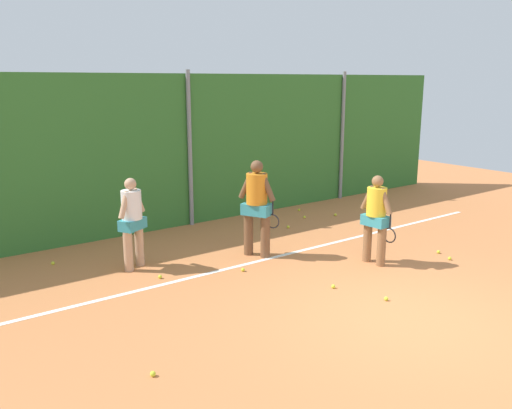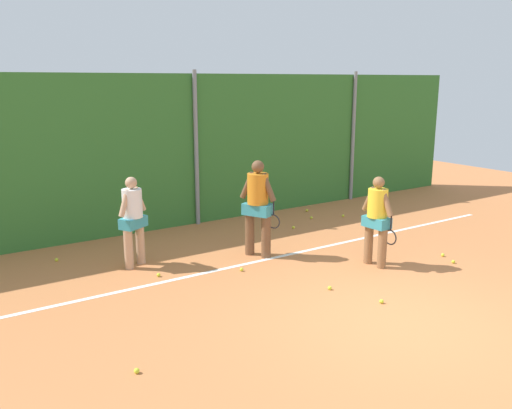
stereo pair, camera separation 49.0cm
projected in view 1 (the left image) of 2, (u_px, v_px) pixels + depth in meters
ground_plane at (319, 280)px, 9.15m from camera, size 26.32×26.32×0.00m
hedge_fence_backdrop at (186, 151)px, 12.38m from camera, size 17.11×0.25×3.50m
fence_post_center at (190, 150)px, 12.23m from camera, size 0.10×0.10×3.59m
fence_post_right at (342, 136)px, 15.07m from camera, size 0.10×0.10×3.59m
court_baseline_paint at (270, 258)px, 10.24m from camera, size 12.50×0.10×0.01m
player_foreground_near at (376, 215)px, 9.76m from camera, size 0.36×0.78×1.67m
player_midcourt at (257, 203)px, 10.17m from camera, size 0.53×0.76×1.89m
player_backcourt_far at (132, 218)px, 9.52m from camera, size 0.63×0.49×1.67m
tennis_ball_0 at (288, 227)px, 12.32m from camera, size 0.07×0.07×0.07m
tennis_ball_1 at (243, 270)px, 9.54m from camera, size 0.07×0.07×0.07m
tennis_ball_2 at (333, 286)px, 8.77m from camera, size 0.07×0.07×0.07m
tennis_ball_3 at (160, 277)px, 9.20m from camera, size 0.07×0.07×0.07m
tennis_ball_4 at (438, 252)px, 10.53m from camera, size 0.07×0.07×0.07m
tennis_ball_5 at (335, 215)px, 13.43m from camera, size 0.07×0.07×0.07m
tennis_ball_6 at (386, 299)px, 8.27m from camera, size 0.07×0.07×0.07m
tennis_ball_7 at (450, 258)px, 10.15m from camera, size 0.07×0.07×0.07m
tennis_ball_8 at (53, 263)px, 9.88m from camera, size 0.07×0.07×0.07m
tennis_ball_9 at (299, 210)px, 13.94m from camera, size 0.07×0.07×0.07m
tennis_ball_10 at (305, 217)px, 13.20m from camera, size 0.07×0.07×0.07m
tennis_ball_11 at (153, 374)px, 6.16m from camera, size 0.07×0.07×0.07m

